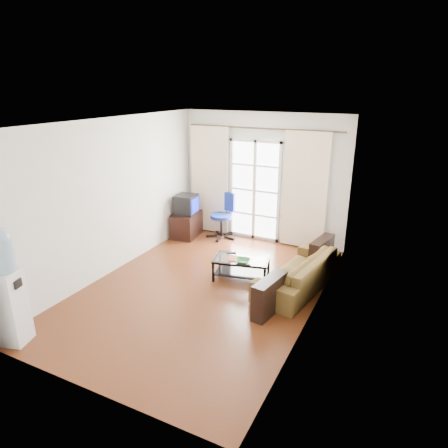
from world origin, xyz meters
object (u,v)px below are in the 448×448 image
at_px(sofa, 298,272).
at_px(coffee_table, 241,265).
at_px(crt_tv, 186,204).
at_px(tv_stand, 186,225).
at_px(task_chair, 222,224).
at_px(water_cooler, 6,285).

xyz_separation_m(sofa, coffee_table, (-0.97, -0.13, -0.03)).
bearing_deg(crt_tv, tv_stand, 99.37).
bearing_deg(task_chair, tv_stand, -149.54).
bearing_deg(water_cooler, sofa, 31.11).
relative_size(crt_tv, water_cooler, 0.31).
bearing_deg(tv_stand, task_chair, 14.83).
distance_m(tv_stand, water_cooler, 4.36).
height_order(coffee_table, task_chair, task_chair).
height_order(sofa, task_chair, task_chair).
xyz_separation_m(coffee_table, water_cooler, (-1.91, -2.98, 0.59)).
relative_size(task_chair, water_cooler, 0.62).
distance_m(sofa, task_chair, 2.66).
xyz_separation_m(sofa, tv_stand, (-2.91, 1.22, -0.01)).
distance_m(coffee_table, tv_stand, 2.36).
bearing_deg(crt_tv, coffee_table, -40.41).
bearing_deg(water_cooler, tv_stand, 74.33).
distance_m(coffee_table, crt_tv, 2.40).
relative_size(coffee_table, task_chair, 1.05).
height_order(tv_stand, task_chair, task_chair).
xyz_separation_m(tv_stand, water_cooler, (0.02, -4.33, 0.57)).
bearing_deg(tv_stand, crt_tv, -82.65).
height_order(tv_stand, water_cooler, water_cooler).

